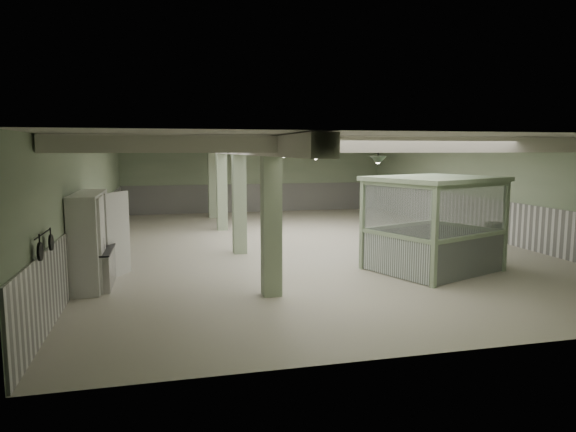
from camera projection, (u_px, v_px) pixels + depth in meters
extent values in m
plane|color=beige|center=(306.00, 244.00, 18.18)|extent=(20.00, 20.00, 0.00)
cube|color=silver|center=(306.00, 142.00, 17.72)|extent=(14.00, 20.00, 0.02)
cube|color=#A2B591|center=(256.00, 178.00, 27.58)|extent=(14.00, 0.02, 3.60)
cube|color=#A2B591|center=(473.00, 244.00, 8.31)|extent=(14.00, 0.02, 3.60)
cube|color=#A2B591|center=(94.00, 198.00, 16.30)|extent=(0.02, 20.00, 3.60)
cube|color=#A2B591|center=(482.00, 190.00, 19.59)|extent=(0.02, 20.00, 3.60)
cube|color=white|center=(97.00, 230.00, 16.44)|extent=(0.05, 19.90, 1.50)
cube|color=white|center=(480.00, 217.00, 19.72)|extent=(0.05, 19.90, 1.50)
cube|color=white|center=(256.00, 198.00, 27.69)|extent=(13.90, 0.05, 1.50)
cube|color=white|center=(234.00, 148.00, 17.16)|extent=(0.45, 19.90, 0.40)
cube|color=white|center=(405.00, 145.00, 10.51)|extent=(13.90, 0.35, 0.32)
cube|color=white|center=(360.00, 146.00, 12.92)|extent=(13.90, 0.35, 0.32)
cube|color=white|center=(329.00, 146.00, 15.33)|extent=(13.90, 0.35, 0.32)
cube|color=white|center=(306.00, 147.00, 17.74)|extent=(13.90, 0.35, 0.32)
cube|color=white|center=(289.00, 147.00, 20.15)|extent=(13.90, 0.35, 0.32)
cube|color=white|center=(275.00, 148.00, 22.56)|extent=(13.90, 0.35, 0.32)
cube|color=white|center=(265.00, 148.00, 24.97)|extent=(13.90, 0.35, 0.32)
cube|color=#A0B491|center=(271.00, 217.00, 11.58)|extent=(0.42, 0.42, 3.60)
cube|color=#A0B491|center=(239.00, 198.00, 16.39)|extent=(0.42, 0.42, 3.60)
cube|color=#A0B491|center=(222.00, 187.00, 21.21)|extent=(0.42, 0.42, 3.60)
cube|color=#A0B491|center=(213.00, 181.00, 25.07)|extent=(0.42, 0.42, 3.60)
cylinder|color=black|center=(43.00, 234.00, 8.99)|extent=(0.02, 1.20, 0.02)
cone|color=#354433|center=(378.00, 160.00, 13.08)|extent=(0.44, 0.44, 0.22)
cone|color=#354433|center=(316.00, 157.00, 18.38)|extent=(0.44, 0.44, 0.22)
cone|color=#354433|center=(284.00, 156.00, 23.20)|extent=(0.44, 0.44, 0.22)
cube|color=#ABABAF|center=(102.00, 255.00, 14.11)|extent=(0.84, 5.00, 0.88)
cube|color=black|center=(102.00, 239.00, 14.06)|extent=(0.88, 5.04, 0.04)
cylinder|color=#B2B2B7|center=(94.00, 249.00, 12.38)|extent=(0.25, 0.25, 0.08)
cylinder|color=black|center=(40.00, 252.00, 8.55)|extent=(0.04, 0.32, 0.32)
cylinder|color=black|center=(51.00, 243.00, 9.39)|extent=(0.04, 0.30, 0.30)
cube|color=silver|center=(90.00, 237.00, 12.61)|extent=(0.64, 2.57, 2.36)
cube|color=silver|center=(102.00, 241.00, 12.12)|extent=(0.06, 0.97, 2.26)
cube|color=silver|center=(112.00, 232.00, 13.39)|extent=(0.55, 0.86, 2.26)
cube|color=silver|center=(104.00, 241.00, 12.13)|extent=(0.02, 0.05, 0.30)
cube|color=silver|center=(109.00, 233.00, 13.27)|extent=(0.02, 0.05, 0.30)
cube|color=#9CB590|center=(435.00, 237.00, 12.26)|extent=(0.16, 0.16, 2.48)
cube|color=#9CB590|center=(362.00, 225.00, 14.25)|extent=(0.16, 0.16, 2.48)
cube|color=#9CB590|center=(505.00, 227.00, 13.97)|extent=(0.16, 0.16, 2.48)
cube|color=#9CB590|center=(432.00, 217.00, 15.97)|extent=(0.16, 0.16, 2.48)
cube|color=#9CB590|center=(435.00, 179.00, 13.95)|extent=(4.00, 3.73, 0.12)
cube|color=white|center=(471.00, 258.00, 13.20)|extent=(2.59, 1.09, 1.05)
cube|color=silver|center=(473.00, 211.00, 13.05)|extent=(2.59, 1.09, 1.22)
cube|color=white|center=(398.00, 244.00, 15.20)|extent=(2.59, 1.09, 1.05)
cube|color=silver|center=(400.00, 203.00, 15.04)|extent=(2.59, 1.09, 1.22)
cube|color=white|center=(395.00, 257.00, 13.34)|extent=(0.91, 2.13, 1.05)
cube|color=silver|center=(396.00, 210.00, 13.19)|extent=(0.91, 2.13, 1.22)
cube|color=white|center=(465.00, 245.00, 15.06)|extent=(0.91, 2.13, 1.05)
cube|color=silver|center=(467.00, 203.00, 14.90)|extent=(0.91, 2.13, 1.22)
cube|color=#515345|center=(494.00, 245.00, 14.61)|extent=(0.55, 0.67, 1.27)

